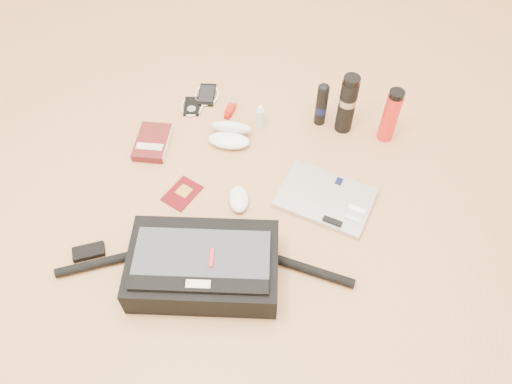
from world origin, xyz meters
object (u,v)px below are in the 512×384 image
(messenger_bag, at_px, (203,266))
(thermos_black, at_px, (347,104))
(book, at_px, (153,142))
(thermos_red, at_px, (390,116))
(laptop, at_px, (326,198))

(messenger_bag, xyz_separation_m, thermos_black, (0.29, 0.77, 0.07))
(book, bearing_deg, thermos_black, 13.41)
(book, xyz_separation_m, thermos_black, (0.68, 0.31, 0.11))
(thermos_red, bearing_deg, laptop, -112.26)
(thermos_red, bearing_deg, book, -159.59)
(messenger_bag, height_order, thermos_black, thermos_black)
(messenger_bag, distance_m, thermos_red, 0.90)
(book, distance_m, thermos_red, 0.91)
(messenger_bag, height_order, laptop, messenger_bag)
(messenger_bag, relative_size, book, 4.56)
(thermos_red, bearing_deg, thermos_black, -179.33)
(thermos_black, bearing_deg, book, -155.29)
(messenger_bag, distance_m, book, 0.60)
(laptop, bearing_deg, book, -176.67)
(book, relative_size, thermos_black, 0.79)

